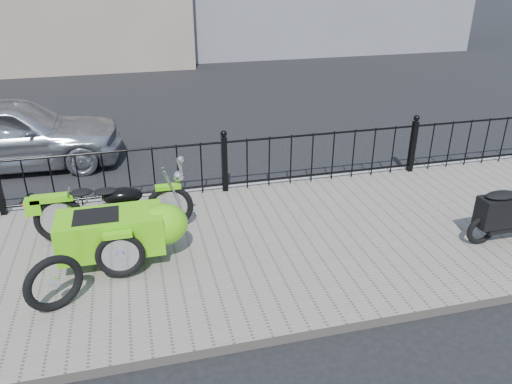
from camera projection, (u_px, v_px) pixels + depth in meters
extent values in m
plane|color=black|center=(242.00, 233.00, 7.45)|extent=(120.00, 120.00, 0.00)
cube|color=gray|center=(250.00, 247.00, 6.99)|extent=(30.00, 3.80, 0.12)
cube|color=gray|center=(224.00, 190.00, 8.69)|extent=(30.00, 0.10, 0.12)
cylinder|color=black|center=(224.00, 142.00, 8.17)|extent=(14.00, 0.04, 0.04)
cylinder|color=black|center=(225.00, 184.00, 8.49)|extent=(14.00, 0.04, 0.04)
cube|color=black|center=(225.00, 164.00, 8.33)|extent=(0.09, 0.09, 0.96)
sphere|color=black|center=(224.00, 134.00, 8.10)|extent=(0.11, 0.11, 0.11)
cube|color=black|center=(413.00, 147.00, 9.11)|extent=(0.09, 0.09, 0.96)
sphere|color=black|center=(417.00, 118.00, 8.88)|extent=(0.11, 0.11, 0.11)
torus|color=black|center=(170.00, 208.00, 7.20)|extent=(0.69, 0.09, 0.69)
torus|color=black|center=(60.00, 220.00, 6.87)|extent=(0.69, 0.09, 0.69)
torus|color=black|center=(120.00, 256.00, 6.05)|extent=(0.60, 0.08, 0.60)
cube|color=gray|center=(116.00, 212.00, 7.03)|extent=(0.34, 0.22, 0.24)
cylinder|color=black|center=(117.00, 217.00, 7.06)|extent=(1.40, 0.04, 0.04)
ellipsoid|color=black|center=(123.00, 196.00, 6.95)|extent=(0.54, 0.29, 0.26)
cylinder|color=silver|center=(179.00, 167.00, 6.97)|extent=(0.03, 0.56, 0.03)
cylinder|color=silver|center=(172.00, 188.00, 7.08)|extent=(0.25, 0.04, 0.59)
sphere|color=silver|center=(179.00, 176.00, 7.03)|extent=(0.15, 0.15, 0.15)
cube|color=#5ECD0F|center=(168.00, 187.00, 7.06)|extent=(0.36, 0.12, 0.06)
cube|color=#5ECD0F|center=(52.00, 198.00, 6.71)|extent=(0.55, 0.16, 0.08)
ellipsoid|color=black|center=(106.00, 191.00, 6.86)|extent=(0.31, 0.22, 0.08)
ellipsoid|color=black|center=(81.00, 192.00, 6.78)|extent=(0.31, 0.22, 0.08)
sphere|color=red|center=(25.00, 205.00, 6.66)|extent=(0.07, 0.07, 0.07)
cube|color=yellow|center=(27.00, 214.00, 6.82)|extent=(0.02, 0.14, 0.10)
cube|color=#5ECD0F|center=(111.00, 232.00, 6.31)|extent=(1.30, 0.62, 0.50)
ellipsoid|color=#5ECD0F|center=(163.00, 224.00, 6.45)|extent=(0.65, 0.60, 0.54)
cube|color=black|center=(96.00, 218.00, 6.18)|extent=(0.55, 0.43, 0.06)
cube|color=#5ECD0F|center=(118.00, 235.00, 5.92)|extent=(0.34, 0.11, 0.06)
torus|color=black|center=(481.00, 230.00, 6.87)|extent=(0.44, 0.07, 0.44)
cube|color=black|center=(498.00, 211.00, 6.81)|extent=(0.58, 0.28, 0.42)
ellipsoid|color=black|center=(502.00, 195.00, 6.70)|extent=(0.50, 0.25, 0.10)
torus|color=black|center=(54.00, 283.00, 5.54)|extent=(0.64, 0.42, 0.68)
imported|color=#AEB0B6|center=(11.00, 133.00, 9.51)|extent=(4.11, 1.77, 1.38)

